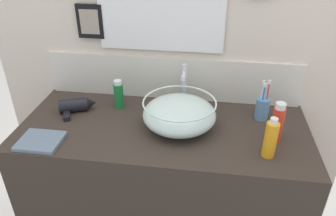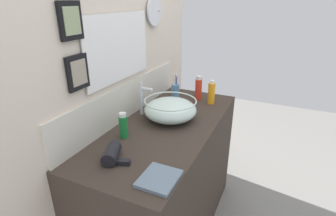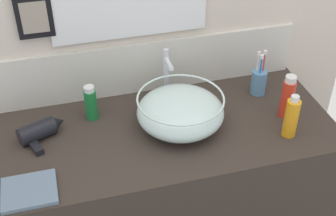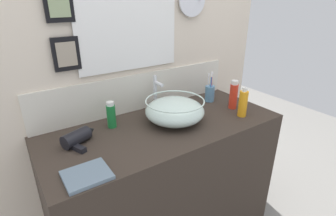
{
  "view_description": "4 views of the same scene",
  "coord_description": "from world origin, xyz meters",
  "px_view_note": "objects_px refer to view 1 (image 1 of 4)",
  "views": [
    {
      "loc": [
        0.2,
        -1.25,
        1.71
      ],
      "look_at": [
        0.02,
        0.0,
        0.98
      ],
      "focal_mm": 35.0,
      "sensor_mm": 36.0,
      "label": 1
    },
    {
      "loc": [
        -1.32,
        -0.62,
        1.6
      ],
      "look_at": [
        0.02,
        0.0,
        0.98
      ],
      "focal_mm": 28.0,
      "sensor_mm": 36.0,
      "label": 2
    },
    {
      "loc": [
        -0.34,
        -1.34,
        2.01
      ],
      "look_at": [
        0.02,
        0.0,
        0.98
      ],
      "focal_mm": 50.0,
      "sensor_mm": 36.0,
      "label": 3
    },
    {
      "loc": [
        -0.71,
        -1.08,
        1.55
      ],
      "look_at": [
        0.02,
        0.0,
        0.98
      ],
      "focal_mm": 28.0,
      "sensor_mm": 36.0,
      "label": 4
    }
  ],
  "objects_px": {
    "soap_dispenser": "(277,123)",
    "hand_towel": "(40,141)",
    "lotion_bottle": "(119,94)",
    "glass_bowl_sink": "(179,114)",
    "hair_drier": "(76,105)",
    "shampoo_bottle": "(271,139)",
    "faucet": "(184,84)",
    "toothbrush_cup": "(262,108)"
  },
  "relations": [
    {
      "from": "glass_bowl_sink",
      "to": "faucet",
      "type": "bearing_deg",
      "value": 90.0
    },
    {
      "from": "soap_dispenser",
      "to": "hand_towel",
      "type": "xyz_separation_m",
      "value": [
        -0.99,
        -0.16,
        -0.08
      ]
    },
    {
      "from": "glass_bowl_sink",
      "to": "hair_drier",
      "type": "height_order",
      "value": "glass_bowl_sink"
    },
    {
      "from": "faucet",
      "to": "shampoo_bottle",
      "type": "distance_m",
      "value": 0.52
    },
    {
      "from": "hand_towel",
      "to": "hair_drier",
      "type": "bearing_deg",
      "value": 78.76
    },
    {
      "from": "faucet",
      "to": "soap_dispenser",
      "type": "distance_m",
      "value": 0.49
    },
    {
      "from": "hair_drier",
      "to": "shampoo_bottle",
      "type": "relative_size",
      "value": 1.07
    },
    {
      "from": "faucet",
      "to": "hair_drier",
      "type": "height_order",
      "value": "faucet"
    },
    {
      "from": "lotion_bottle",
      "to": "glass_bowl_sink",
      "type": "bearing_deg",
      "value": -23.64
    },
    {
      "from": "faucet",
      "to": "hand_towel",
      "type": "distance_m",
      "value": 0.71
    },
    {
      "from": "shampoo_bottle",
      "to": "hand_towel",
      "type": "relative_size",
      "value": 0.99
    },
    {
      "from": "hair_drier",
      "to": "soap_dispenser",
      "type": "distance_m",
      "value": 0.95
    },
    {
      "from": "glass_bowl_sink",
      "to": "soap_dispenser",
      "type": "relative_size",
      "value": 1.81
    },
    {
      "from": "lotion_bottle",
      "to": "hand_towel",
      "type": "distance_m",
      "value": 0.43
    },
    {
      "from": "toothbrush_cup",
      "to": "soap_dispenser",
      "type": "distance_m",
      "value": 0.18
    },
    {
      "from": "lotion_bottle",
      "to": "hand_towel",
      "type": "bearing_deg",
      "value": -126.21
    },
    {
      "from": "hand_towel",
      "to": "soap_dispenser",
      "type": "bearing_deg",
      "value": 9.23
    },
    {
      "from": "glass_bowl_sink",
      "to": "toothbrush_cup",
      "type": "relative_size",
      "value": 1.65
    },
    {
      "from": "faucet",
      "to": "lotion_bottle",
      "type": "bearing_deg",
      "value": -169.44
    },
    {
      "from": "hair_drier",
      "to": "hand_towel",
      "type": "relative_size",
      "value": 1.06
    },
    {
      "from": "faucet",
      "to": "toothbrush_cup",
      "type": "height_order",
      "value": "faucet"
    },
    {
      "from": "toothbrush_cup",
      "to": "faucet",
      "type": "bearing_deg",
      "value": 169.35
    },
    {
      "from": "soap_dispenser",
      "to": "hand_towel",
      "type": "distance_m",
      "value": 1.01
    },
    {
      "from": "lotion_bottle",
      "to": "hand_towel",
      "type": "relative_size",
      "value": 0.83
    },
    {
      "from": "soap_dispenser",
      "to": "hand_towel",
      "type": "height_order",
      "value": "soap_dispenser"
    },
    {
      "from": "toothbrush_cup",
      "to": "shampoo_bottle",
      "type": "relative_size",
      "value": 1.14
    },
    {
      "from": "glass_bowl_sink",
      "to": "hand_towel",
      "type": "bearing_deg",
      "value": -160.23
    },
    {
      "from": "soap_dispenser",
      "to": "lotion_bottle",
      "type": "bearing_deg",
      "value": 165.97
    },
    {
      "from": "faucet",
      "to": "lotion_bottle",
      "type": "distance_m",
      "value": 0.33
    },
    {
      "from": "hand_towel",
      "to": "faucet",
      "type": "bearing_deg",
      "value": 35.28
    },
    {
      "from": "shampoo_bottle",
      "to": "lotion_bottle",
      "type": "relative_size",
      "value": 1.2
    },
    {
      "from": "glass_bowl_sink",
      "to": "hair_drier",
      "type": "distance_m",
      "value": 0.53
    },
    {
      "from": "glass_bowl_sink",
      "to": "hair_drier",
      "type": "xyz_separation_m",
      "value": [
        -0.52,
        0.07,
        -0.04
      ]
    },
    {
      "from": "glass_bowl_sink",
      "to": "shampoo_bottle",
      "type": "distance_m",
      "value": 0.41
    },
    {
      "from": "faucet",
      "to": "hair_drier",
      "type": "relative_size",
      "value": 1.17
    },
    {
      "from": "faucet",
      "to": "lotion_bottle",
      "type": "xyz_separation_m",
      "value": [
        -0.32,
        -0.06,
        -0.05
      ]
    },
    {
      "from": "toothbrush_cup",
      "to": "hair_drier",
      "type": "bearing_deg",
      "value": -176.22
    },
    {
      "from": "glass_bowl_sink",
      "to": "toothbrush_cup",
      "type": "height_order",
      "value": "toothbrush_cup"
    },
    {
      "from": "hair_drier",
      "to": "soap_dispenser",
      "type": "relative_size",
      "value": 1.03
    },
    {
      "from": "faucet",
      "to": "lotion_bottle",
      "type": "relative_size",
      "value": 1.51
    },
    {
      "from": "toothbrush_cup",
      "to": "shampoo_bottle",
      "type": "xyz_separation_m",
      "value": [
        -0.0,
        -0.29,
        0.02
      ]
    },
    {
      "from": "toothbrush_cup",
      "to": "soap_dispenser",
      "type": "height_order",
      "value": "toothbrush_cup"
    }
  ]
}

